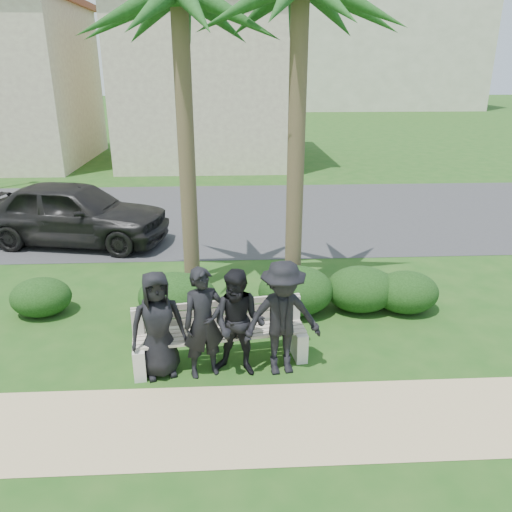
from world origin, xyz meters
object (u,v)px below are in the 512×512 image
object	(u,v)px
man_a	(158,325)
man_b	(204,323)
man_c	(239,323)
car_a	(74,213)
man_d	(282,319)
park_bench	(221,338)

from	to	relation	value
man_a	man_b	world-z (taller)	man_b
man_b	man_c	xyz separation A→B (m)	(0.50, 0.00, -0.02)
man_b	car_a	world-z (taller)	man_b
man_b	man_d	bearing A→B (deg)	-19.49
park_bench	man_a	world-z (taller)	man_a
man_b	car_a	distance (m)	7.11
man_d	man_c	bearing A→B (deg)	171.50
park_bench	car_a	xyz separation A→B (m)	(-3.83, 5.81, 0.40)
man_b	man_d	xyz separation A→B (m)	(1.14, 0.00, 0.04)
man_c	car_a	distance (m)	7.38
park_bench	man_d	bearing A→B (deg)	-27.70
man_d	man_b	bearing A→B (deg)	171.68
man_c	man_d	distance (m)	0.64
man_a	man_d	bearing A→B (deg)	-18.71
park_bench	car_a	bearing A→B (deg)	114.98
man_c	man_d	bearing A→B (deg)	15.62
man_a	man_d	xyz separation A→B (m)	(1.81, -0.04, 0.07)
man_b	man_c	world-z (taller)	man_b
man_b	man_d	world-z (taller)	man_d
man_d	car_a	bearing A→B (deg)	119.34
park_bench	man_a	size ratio (longest dim) A/B	1.65
park_bench	man_a	bearing A→B (deg)	-171.05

